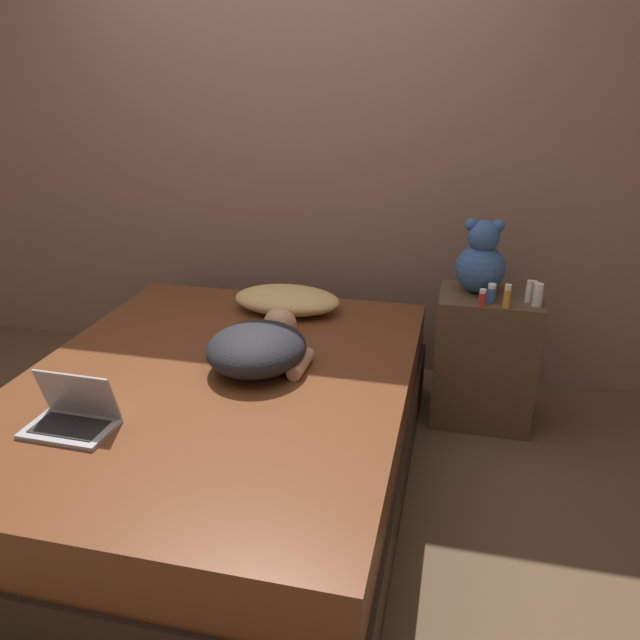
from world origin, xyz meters
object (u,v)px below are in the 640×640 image
at_px(pillow, 287,300).
at_px(person_lying, 260,346).
at_px(bottle_amber, 507,296).
at_px(bottle_red, 482,298).
at_px(laptop, 73,415).
at_px(bottle_green, 532,290).
at_px(bottle_white, 529,292).
at_px(bottle_clear, 538,295).
at_px(bottle_blue, 492,293).
at_px(teddy_bear, 481,261).

height_order(pillow, person_lying, person_lying).
distance_m(bottle_amber, bottle_red, 0.11).
height_order(laptop, bottle_green, bottle_green).
height_order(pillow, bottle_red, bottle_red).
bearing_deg(bottle_red, laptop, -141.17).
height_order(person_lying, bottle_red, bottle_red).
relative_size(bottle_white, bottle_red, 1.34).
bearing_deg(laptop, bottle_red, 40.06).
height_order(bottle_amber, bottle_white, bottle_amber).
bearing_deg(bottle_clear, pillow, 177.38).
bearing_deg(person_lying, bottle_green, 32.73).
height_order(bottle_blue, bottle_red, bottle_blue).
relative_size(laptop, teddy_bear, 0.85).
distance_m(pillow, bottle_clear, 1.21).
bearing_deg(laptop, person_lying, 52.78).
bearing_deg(bottle_blue, pillow, 176.67).
bearing_deg(bottle_blue, bottle_amber, -36.47).
bearing_deg(bottle_amber, bottle_red, 179.48).
bearing_deg(bottle_red, bottle_blue, 49.73).
xyz_separation_m(laptop, bottle_clear, (1.63, 1.17, 0.16)).
distance_m(person_lying, bottle_green, 1.31).
distance_m(bottle_clear, bottle_blue, 0.20).
bearing_deg(pillow, bottle_blue, -3.33).
height_order(teddy_bear, bottle_blue, teddy_bear).
distance_m(bottle_green, bottle_white, 0.06).
bearing_deg(bottle_green, person_lying, -149.87).
bearing_deg(bottle_clear, teddy_bear, 152.63).
height_order(laptop, bottle_white, bottle_white).
distance_m(bottle_white, bottle_red, 0.23).
distance_m(bottle_green, bottle_clear, 0.10).
relative_size(bottle_amber, bottle_white, 1.05).
bearing_deg(teddy_bear, bottle_clear, -27.37).
bearing_deg(laptop, bottle_green, 39.36).
bearing_deg(bottle_white, laptop, -142.83).
bearing_deg(bottle_green, bottle_amber, -128.64).
xyz_separation_m(person_lying, bottle_clear, (1.14, 0.55, 0.12)).
bearing_deg(pillow, teddy_bear, 4.84).
height_order(teddy_bear, bottle_white, teddy_bear).
distance_m(bottle_white, bottle_blue, 0.17).
bearing_deg(bottle_green, bottle_blue, -151.07).
relative_size(pillow, bottle_green, 6.53).
bearing_deg(bottle_amber, bottle_clear, 20.90).
xyz_separation_m(person_lying, bottle_white, (1.11, 0.60, 0.12)).
xyz_separation_m(pillow, bottle_white, (1.17, -0.01, 0.15)).
distance_m(teddy_bear, bottle_green, 0.27).
height_order(person_lying, bottle_amber, bottle_amber).
xyz_separation_m(person_lying, bottle_blue, (0.94, 0.55, 0.12)).
xyz_separation_m(person_lying, teddy_bear, (0.88, 0.69, 0.23)).
bearing_deg(bottle_red, pillow, 173.68).
distance_m(pillow, bottle_red, 0.97).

